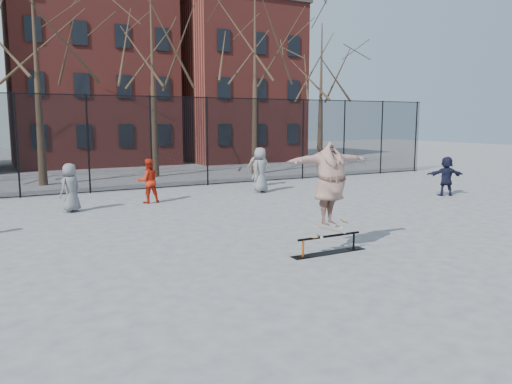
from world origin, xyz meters
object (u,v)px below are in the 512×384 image
skate_rail (329,246)px  skateboard (329,233)px  bystander_white (259,167)px  bystander_extra (260,170)px  bystander_grey (70,188)px  bystander_red (148,181)px  bystander_navy (446,176)px  skater (330,190)px

skate_rail → skateboard: 0.31m
bystander_white → bystander_extra: size_ratio=0.94×
bystander_grey → bystander_red: bystander_red is taller
bystander_navy → skater: bearing=52.6°
skater → bystander_grey: bearing=114.5°
skateboard → bystander_navy: bystander_navy is taller
skate_rail → bystander_extra: (3.23, 9.01, 0.76)m
skate_rail → bystander_red: (-1.57, 8.66, 0.64)m
bystander_grey → bystander_navy: bystander_grey is taller
skate_rail → bystander_extra: 9.60m
bystander_red → bystander_navy: (10.82, -3.90, -0.02)m
bystander_white → bystander_navy: (5.15, -5.98, -0.09)m
bystander_white → bystander_navy: size_ratio=1.12×
bystander_extra → skateboard: bearing=39.6°
bystander_red → bystander_white: bystander_white is taller
skate_rail → skateboard: size_ratio=2.17×
skater → bystander_navy: bearing=23.8°
skateboard → skater: (0.00, 0.00, 0.97)m
skater → bystander_red: skater is taller
bystander_grey → bystander_extra: size_ratio=0.86×
skateboard → skate_rail: bearing=0.0°
skateboard → bystander_navy: (9.25, 4.75, 0.31)m
bystander_white → skater: bearing=86.9°
bystander_red → bystander_navy: size_ratio=1.03×
bystander_white → bystander_navy: bystander_white is taller
skate_rail → skater: skater is taller
skateboard → bystander_grey: bearing=117.9°
skater → bystander_extra: skater is taller
skateboard → bystander_grey: 9.19m
bystander_navy → bystander_extra: (-6.02, 4.26, 0.15)m
bystander_grey → bystander_red: (2.73, 0.54, 0.00)m
skate_rail → bystander_grey: bystander_grey is taller
skateboard → bystander_white: size_ratio=0.50×
skateboard → bystander_red: 8.80m
skate_rail → bystander_white: bearing=69.1°
bystander_grey → bystander_navy: (13.55, -3.36, -0.02)m
skateboard → bystander_white: bystander_white is taller
skater → bystander_extra: (3.24, 9.01, -0.51)m
skate_rail → skateboard: bearing=-180.0°
skateboard → bystander_red: bearing=100.2°
bystander_white → bystander_grey: bearing=35.1°
skater → skate_rail: bearing=-3.4°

